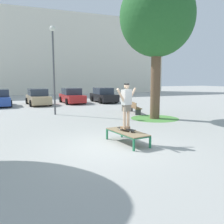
% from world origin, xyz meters
% --- Properties ---
extents(ground_plane, '(120.00, 120.00, 0.00)m').
position_xyz_m(ground_plane, '(0.00, 0.00, 0.00)').
color(ground_plane, '#A8A8A3').
extents(building_facade, '(37.04, 4.00, 12.79)m').
position_xyz_m(building_facade, '(4.00, 32.55, 6.40)').
color(building_facade, silver).
rests_on(building_facade, ground).
extents(skate_box, '(1.02, 1.99, 0.46)m').
position_xyz_m(skate_box, '(0.73, 0.19, 0.41)').
color(skate_box, '#237A4C').
rests_on(skate_box, ground).
extents(skateboard, '(0.47, 0.82, 0.09)m').
position_xyz_m(skateboard, '(0.72, 0.25, 0.54)').
color(skateboard, black).
rests_on(skateboard, skate_box).
extents(skater, '(0.96, 0.42, 1.69)m').
position_xyz_m(skater, '(0.72, 0.25, 1.53)').
color(skater, beige).
rests_on(skater, skateboard).
extents(tree_near_right, '(4.37, 4.37, 8.28)m').
position_xyz_m(tree_near_right, '(4.81, 4.75, 5.92)').
color(tree_near_right, brown).
rests_on(tree_near_right, ground).
extents(grass_patch_near_right, '(2.93, 2.93, 0.01)m').
position_xyz_m(grass_patch_near_right, '(4.81, 4.75, 0.00)').
color(grass_patch_near_right, '#519342').
rests_on(grass_patch_near_right, ground).
extents(car_tan, '(2.15, 4.31, 1.50)m').
position_xyz_m(car_tan, '(-1.06, 15.60, 0.69)').
color(car_tan, tan).
rests_on(car_tan, ground).
extents(car_red, '(2.06, 4.27, 1.50)m').
position_xyz_m(car_red, '(2.23, 15.99, 0.69)').
color(car_red, red).
rests_on(car_red, ground).
extents(car_black, '(1.98, 4.23, 1.50)m').
position_xyz_m(car_black, '(5.52, 15.75, 0.69)').
color(car_black, black).
rests_on(car_black, ground).
extents(park_bench, '(0.89, 2.44, 0.83)m').
position_xyz_m(park_bench, '(4.66, 7.34, 0.45)').
color(park_bench, brown).
rests_on(park_bench, ground).
extents(light_post, '(0.36, 0.36, 5.83)m').
position_xyz_m(light_post, '(-0.59, 8.69, 3.83)').
color(light_post, '#4C4C51').
rests_on(light_post, ground).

